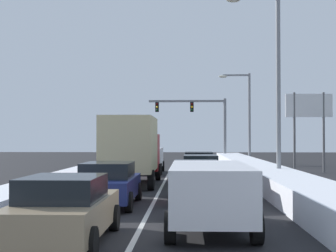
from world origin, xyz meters
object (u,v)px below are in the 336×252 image
at_px(box_truck_center_lane_third, 132,147).
at_px(suv_white_right_lane_nearest, 210,190).
at_px(sedan_tan_center_lane_nearest, 64,209).
at_px(sedan_navy_center_lane_second, 108,184).
at_px(sedan_green_right_lane_third, 200,170).
at_px(roadside_sign_right, 309,114).
at_px(suv_silver_center_lane_fourth, 147,158).
at_px(street_lamp_right_near, 272,73).
at_px(street_lamp_right_mid, 245,110).
at_px(sedan_maroon_right_lane_second, 196,181).
at_px(traffic_light_gantry, 201,116).
at_px(sedan_black_right_lane_fourth, 199,164).

bearing_deg(box_truck_center_lane_third, suv_white_right_lane_nearest, -74.54).
height_order(sedan_tan_center_lane_nearest, sedan_navy_center_lane_second, same).
distance_m(sedan_green_right_lane_third, sedan_navy_center_lane_second, 8.24).
bearing_deg(sedan_green_right_lane_third, roadside_sign_right, 51.80).
bearing_deg(sedan_tan_center_lane_nearest, sedan_navy_center_lane_second, 89.93).
relative_size(sedan_navy_center_lane_second, suv_silver_center_lane_fourth, 0.92).
xyz_separation_m(street_lamp_right_near, roadside_sign_right, (4.22, 9.96, -1.54)).
bearing_deg(sedan_green_right_lane_third, street_lamp_right_mid, 76.27).
relative_size(sedan_green_right_lane_third, sedan_navy_center_lane_second, 1.00).
bearing_deg(sedan_green_right_lane_third, suv_white_right_lane_nearest, -90.37).
relative_size(sedan_maroon_right_lane_second, traffic_light_gantry, 0.60).
height_order(sedan_maroon_right_lane_second, roadside_sign_right, roadside_sign_right).
bearing_deg(roadside_sign_right, traffic_light_gantry, 116.98).
relative_size(box_truck_center_lane_third, roadside_sign_right, 1.31).
xyz_separation_m(sedan_maroon_right_lane_second, street_lamp_right_near, (3.83, 5.99, 4.80)).
xyz_separation_m(sedan_green_right_lane_third, sedan_navy_center_lane_second, (-3.39, -7.51, 0.00)).
relative_size(sedan_maroon_right_lane_second, box_truck_center_lane_third, 0.62).
bearing_deg(traffic_light_gantry, sedan_green_right_lane_third, -91.67).
distance_m(sedan_tan_center_lane_nearest, sedan_navy_center_lane_second, 6.19).
relative_size(suv_white_right_lane_nearest, sedan_green_right_lane_third, 1.09).
relative_size(suv_white_right_lane_nearest, roadside_sign_right, 0.89).
relative_size(sedan_black_right_lane_fourth, traffic_light_gantry, 0.60).
relative_size(box_truck_center_lane_third, street_lamp_right_near, 0.76).
xyz_separation_m(sedan_black_right_lane_fourth, traffic_light_gantry, (0.64, 17.91, 3.73)).
bearing_deg(suv_white_right_lane_nearest, street_lamp_right_mid, 81.65).
bearing_deg(sedan_black_right_lane_fourth, suv_silver_center_lane_fourth, 139.36).
distance_m(sedan_black_right_lane_fourth, traffic_light_gantry, 18.30).
bearing_deg(sedan_tan_center_lane_nearest, sedan_maroon_right_lane_second, 67.84).
bearing_deg(street_lamp_right_near, sedan_black_right_lane_fourth, 120.49).
distance_m(sedan_black_right_lane_fourth, street_lamp_right_near, 8.36).
relative_size(sedan_green_right_lane_third, sedan_tan_center_lane_nearest, 1.00).
height_order(suv_silver_center_lane_fourth, roadside_sign_right, roadside_sign_right).
xyz_separation_m(sedan_black_right_lane_fourth, street_lamp_right_near, (3.47, -5.90, 4.80)).
height_order(suv_white_right_lane_nearest, sedan_maroon_right_lane_second, suv_white_right_lane_nearest).
bearing_deg(sedan_green_right_lane_third, sedan_maroon_right_lane_second, -92.91).
distance_m(sedan_green_right_lane_third, suv_silver_center_lane_fourth, 9.30).
relative_size(sedan_maroon_right_lane_second, street_lamp_right_mid, 0.58).
bearing_deg(box_truck_center_lane_third, street_lamp_right_near, -1.63).
distance_m(sedan_green_right_lane_third, sedan_black_right_lane_fourth, 5.77).
distance_m(sedan_green_right_lane_third, street_lamp_right_mid, 18.13).
distance_m(sedan_navy_center_lane_second, roadside_sign_right, 20.86).
height_order(sedan_green_right_lane_third, roadside_sign_right, roadside_sign_right).
relative_size(suv_white_right_lane_nearest, sedan_navy_center_lane_second, 1.09).
relative_size(sedan_green_right_lane_third, street_lamp_right_near, 0.48).
relative_size(suv_white_right_lane_nearest, box_truck_center_lane_third, 0.68).
distance_m(box_truck_center_lane_third, suv_silver_center_lane_fourth, 8.65).
relative_size(sedan_navy_center_lane_second, street_lamp_right_near, 0.48).
xyz_separation_m(sedan_maroon_right_lane_second, box_truck_center_lane_third, (-3.09, 6.18, 1.14)).
distance_m(traffic_light_gantry, roadside_sign_right, 15.54).
xyz_separation_m(sedan_tan_center_lane_nearest, traffic_light_gantry, (4.09, 37.37, 3.73)).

